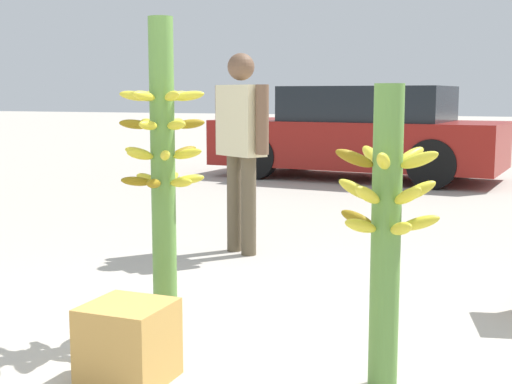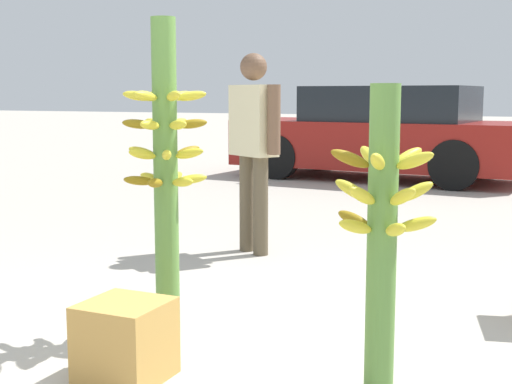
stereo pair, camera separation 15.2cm
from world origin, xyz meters
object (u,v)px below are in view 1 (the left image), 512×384
(banana_stalk_left, at_px, (163,170))
(banana_stalk_center, at_px, (386,227))
(parked_car, at_px, (360,134))
(vendor_person, at_px, (241,136))
(produce_crate, at_px, (128,343))

(banana_stalk_left, xyz_separation_m, banana_stalk_center, (1.21, -0.25, -0.17))
(banana_stalk_left, relative_size, parked_car, 0.38)
(vendor_person, bearing_deg, parked_car, 123.69)
(banana_stalk_center, xyz_separation_m, vendor_person, (-1.60, 2.19, 0.23))
(banana_stalk_center, relative_size, produce_crate, 3.69)
(parked_car, bearing_deg, banana_stalk_center, -160.97)
(banana_stalk_center, distance_m, parked_car, 7.79)
(banana_stalk_left, height_order, produce_crate, banana_stalk_left)
(banana_stalk_left, relative_size, banana_stalk_center, 1.26)
(parked_car, height_order, produce_crate, parked_car)
(banana_stalk_center, xyz_separation_m, parked_car, (-1.96, 7.54, -0.03))
(banana_stalk_center, bearing_deg, parked_car, 104.61)
(produce_crate, bearing_deg, vendor_person, 102.21)
(vendor_person, relative_size, produce_crate, 4.46)
(banana_stalk_center, distance_m, vendor_person, 2.72)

